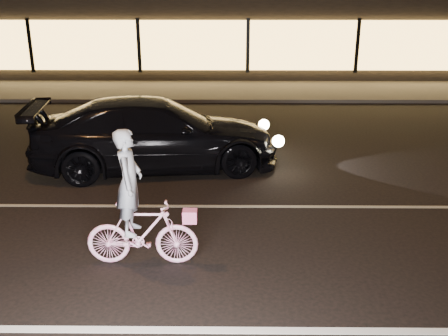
{
  "coord_description": "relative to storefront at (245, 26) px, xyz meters",
  "views": [
    {
      "loc": [
        -0.79,
        -6.23,
        3.61
      ],
      "look_at": [
        -0.85,
        0.6,
        1.22
      ],
      "focal_mm": 40.0,
      "sensor_mm": 36.0,
      "label": 1
    }
  ],
  "objects": [
    {
      "name": "ground",
      "position": [
        0.0,
        -18.97,
        -2.15
      ],
      "size": [
        90.0,
        90.0,
        0.0
      ],
      "primitive_type": "plane",
      "color": "black",
      "rests_on": "ground"
    },
    {
      "name": "lane_stripe_near",
      "position": [
        0.0,
        -20.47,
        -2.14
      ],
      "size": [
        60.0,
        0.12,
        0.01
      ],
      "primitive_type": "cube",
      "color": "silver",
      "rests_on": "ground"
    },
    {
      "name": "lane_stripe_far",
      "position": [
        0.0,
        -16.97,
        -2.14
      ],
      "size": [
        60.0,
        0.1,
        0.01
      ],
      "primitive_type": "cube",
      "color": "gray",
      "rests_on": "ground"
    },
    {
      "name": "sidewalk",
      "position": [
        0.0,
        -5.97,
        -2.09
      ],
      "size": [
        30.0,
        4.0,
        0.12
      ],
      "primitive_type": "cube",
      "color": "#383533",
      "rests_on": "ground"
    },
    {
      "name": "storefront",
      "position": [
        0.0,
        0.0,
        0.0
      ],
      "size": [
        25.4,
        8.42,
        4.2
      ],
      "color": "black",
      "rests_on": "ground"
    },
    {
      "name": "cyclist",
      "position": [
        -2.02,
        -18.97,
        -1.45
      ],
      "size": [
        1.56,
        0.54,
        1.97
      ],
      "rotation": [
        0.0,
        0.0,
        1.57
      ],
      "color": "#F0499B",
      "rests_on": "ground"
    },
    {
      "name": "sedan",
      "position": [
        -2.34,
        -14.85,
        -1.39
      ],
      "size": [
        5.52,
        2.91,
        1.52
      ],
      "rotation": [
        0.0,
        0.0,
        1.72
      ],
      "color": "black",
      "rests_on": "ground"
    }
  ]
}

